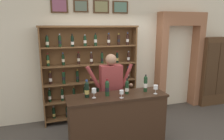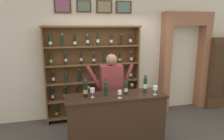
% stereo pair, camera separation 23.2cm
% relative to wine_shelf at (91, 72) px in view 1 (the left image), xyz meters
% --- Properties ---
extents(back_wall, '(12.00, 0.19, 3.37)m').
position_rel_wine_shelf_xyz_m(back_wall, '(0.39, 0.27, 0.52)').
color(back_wall, beige).
rests_on(back_wall, ground).
extents(wine_shelf, '(2.23, 0.30, 2.23)m').
position_rel_wine_shelf_xyz_m(wine_shelf, '(0.00, 0.00, 0.00)').
color(wine_shelf, brown).
rests_on(wine_shelf, ground).
extents(archway_doorway, '(1.31, 0.45, 2.57)m').
position_rel_wine_shelf_xyz_m(archway_doorway, '(2.45, 0.13, 0.27)').
color(archway_doorway, '#9E6647').
rests_on(archway_doorway, ground).
extents(side_cabinet, '(0.84, 0.46, 1.91)m').
position_rel_wine_shelf_xyz_m(side_cabinet, '(3.50, -0.02, -0.21)').
color(side_cabinet, '#4C331E').
rests_on(side_cabinet, ground).
extents(tasting_counter, '(1.78, 0.54, 1.03)m').
position_rel_wine_shelf_xyz_m(tasting_counter, '(0.20, -1.34, -0.65)').
color(tasting_counter, '#382316').
rests_on(tasting_counter, ground).
extents(shopkeeper, '(0.99, 0.22, 1.69)m').
position_rel_wine_shelf_xyz_m(shopkeeper, '(0.25, -0.83, -0.11)').
color(shopkeeper, '#2D3347').
rests_on(shopkeeper, ground).
extents(tasting_bottle_riserva, '(0.08, 0.08, 0.31)m').
position_rel_wine_shelf_xyz_m(tasting_bottle_riserva, '(-0.32, -1.29, 0.00)').
color(tasting_bottle_riserva, black).
rests_on(tasting_bottle_riserva, tasting_counter).
extents(tasting_bottle_vin_santo, '(0.07, 0.07, 0.31)m').
position_rel_wine_shelf_xyz_m(tasting_bottle_vin_santo, '(0.03, -1.32, 0.01)').
color(tasting_bottle_vin_santo, '#19381E').
rests_on(tasting_bottle_vin_santo, tasting_counter).
extents(tasting_bottle_chianti, '(0.07, 0.07, 0.29)m').
position_rel_wine_shelf_xyz_m(tasting_bottle_chianti, '(0.39, -1.32, -0.01)').
color(tasting_bottle_chianti, black).
rests_on(tasting_bottle_chianti, tasting_counter).
extents(tasting_bottle_super_tuscan, '(0.07, 0.07, 0.32)m').
position_rel_wine_shelf_xyz_m(tasting_bottle_super_tuscan, '(0.77, -1.31, 0.01)').
color(tasting_bottle_super_tuscan, '#19381E').
rests_on(tasting_bottle_super_tuscan, tasting_counter).
extents(wine_glass_left, '(0.08, 0.08, 0.17)m').
position_rel_wine_shelf_xyz_m(wine_glass_left, '(-0.21, -1.35, -0.02)').
color(wine_glass_left, silver).
rests_on(wine_glass_left, tasting_counter).
extents(wine_glass_right, '(0.07, 0.07, 0.14)m').
position_rel_wine_shelf_xyz_m(wine_glass_right, '(0.23, -1.50, -0.04)').
color(wine_glass_right, silver).
rests_on(wine_glass_right, tasting_counter).
extents(wine_glass_center, '(0.08, 0.08, 0.16)m').
position_rel_wine_shelf_xyz_m(wine_glass_center, '(0.89, -1.48, -0.02)').
color(wine_glass_center, silver).
rests_on(wine_glass_center, tasting_counter).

